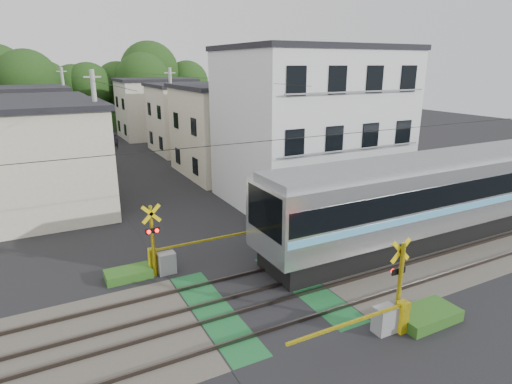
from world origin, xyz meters
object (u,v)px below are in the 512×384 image
crossing_signal_near (389,313)px  apartment_block (310,125)px  commuter_train (443,194)px  crossing_signal_far (164,257)px  pedestrian (115,141)px

crossing_signal_near → apartment_block: apartment_block is taller
commuter_train → crossing_signal_near: (-8.11, -4.85, -1.48)m
crossing_signal_far → crossing_signal_near: bearing=-54.7°
apartment_block → pedestrian: bearing=109.3°
commuter_train → crossing_signal_near: bearing=-149.1°
crossing_signal_far → apartment_block: bearing=27.8°
crossing_signal_far → apartment_block: size_ratio=0.46×
crossing_signal_near → pedestrian: crossing_signal_near is taller
apartment_block → pedestrian: apartment_block is taller
commuter_train → crossing_signal_near: 9.56m
crossing_signal_near → crossing_signal_far: 8.95m
crossing_signal_far → commuter_train: bearing=-10.5°
crossing_signal_near → apartment_block: 14.95m
commuter_train → pedestrian: bearing=108.1°
commuter_train → crossing_signal_far: bearing=169.5°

